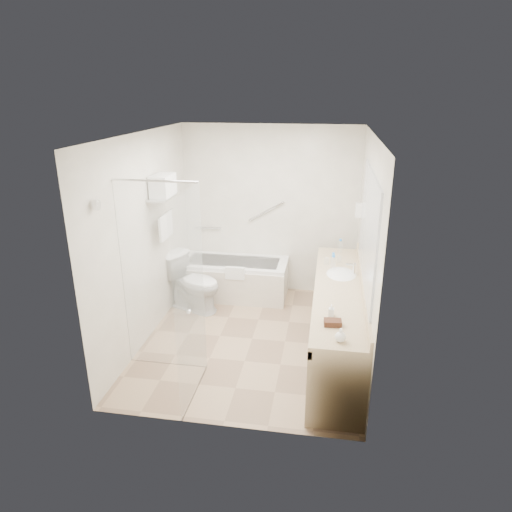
% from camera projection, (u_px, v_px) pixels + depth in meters
% --- Properties ---
extents(floor, '(3.20, 3.20, 0.00)m').
position_uv_depth(floor, '(252.00, 339.00, 5.73)').
color(floor, tan).
rests_on(floor, ground).
extents(ceiling, '(2.60, 3.20, 0.10)m').
position_uv_depth(ceiling, '(251.00, 134.00, 4.87)').
color(ceiling, silver).
rests_on(ceiling, wall_back).
extents(wall_back, '(2.60, 0.10, 2.50)m').
position_uv_depth(wall_back, '(270.00, 211.00, 6.78)').
color(wall_back, silver).
rests_on(wall_back, ground).
extents(wall_front, '(2.60, 0.10, 2.50)m').
position_uv_depth(wall_front, '(219.00, 305.00, 3.82)').
color(wall_front, silver).
rests_on(wall_front, ground).
extents(wall_left, '(0.10, 3.20, 2.50)m').
position_uv_depth(wall_left, '(146.00, 239.00, 5.50)').
color(wall_left, silver).
rests_on(wall_left, ground).
extents(wall_right, '(0.10, 3.20, 2.50)m').
position_uv_depth(wall_right, '(366.00, 251.00, 5.10)').
color(wall_right, silver).
rests_on(wall_right, ground).
extents(bathtub, '(1.60, 0.73, 0.59)m').
position_uv_depth(bathtub, '(233.00, 278.00, 6.86)').
color(bathtub, white).
rests_on(bathtub, floor).
extents(grab_bar_short, '(0.40, 0.03, 0.03)m').
position_uv_depth(grab_bar_short, '(208.00, 228.00, 6.99)').
color(grab_bar_short, silver).
rests_on(grab_bar_short, wall_back).
extents(grab_bar_long, '(0.53, 0.03, 0.33)m').
position_uv_depth(grab_bar_long, '(266.00, 211.00, 6.75)').
color(grab_bar_long, silver).
rests_on(grab_bar_long, wall_back).
extents(shower_enclosure, '(0.96, 0.91, 2.11)m').
position_uv_depth(shower_enclosure, '(175.00, 288.00, 4.60)').
color(shower_enclosure, silver).
rests_on(shower_enclosure, floor).
extents(towel_shelf, '(0.24, 0.55, 0.81)m').
position_uv_depth(towel_shelf, '(163.00, 192.00, 5.63)').
color(towel_shelf, silver).
rests_on(towel_shelf, wall_left).
extents(vanity_counter, '(0.55, 2.70, 0.95)m').
position_uv_depth(vanity_counter, '(338.00, 304.00, 5.22)').
color(vanity_counter, tan).
rests_on(vanity_counter, floor).
extents(sink, '(0.40, 0.52, 0.14)m').
position_uv_depth(sink, '(341.00, 276.00, 5.52)').
color(sink, white).
rests_on(sink, vanity_counter).
extents(faucet, '(0.03, 0.03, 0.14)m').
position_uv_depth(faucet, '(354.00, 268.00, 5.46)').
color(faucet, silver).
rests_on(faucet, vanity_counter).
extents(mirror, '(0.02, 2.00, 1.20)m').
position_uv_depth(mirror, '(368.00, 229.00, 4.86)').
color(mirror, '#B3B9C0').
rests_on(mirror, wall_right).
extents(hairdryer_unit, '(0.08, 0.10, 0.18)m').
position_uv_depth(hairdryer_unit, '(359.00, 210.00, 6.02)').
color(hairdryer_unit, white).
rests_on(hairdryer_unit, wall_right).
extents(toilet, '(0.92, 0.72, 0.79)m').
position_uv_depth(toilet, '(194.00, 283.00, 6.39)').
color(toilet, white).
rests_on(toilet, floor).
extents(amenity_basket, '(0.17, 0.12, 0.06)m').
position_uv_depth(amenity_basket, '(333.00, 323.00, 4.30)').
color(amenity_basket, '#452518').
rests_on(amenity_basket, vanity_counter).
extents(soap_bottle_a, '(0.06, 0.12, 0.05)m').
position_uv_depth(soap_bottle_a, '(331.00, 313.00, 4.48)').
color(soap_bottle_a, white).
rests_on(soap_bottle_a, vanity_counter).
extents(soap_bottle_b, '(0.13, 0.15, 0.10)m').
position_uv_depth(soap_bottle_b, '(341.00, 336.00, 4.02)').
color(soap_bottle_b, white).
rests_on(soap_bottle_b, vanity_counter).
extents(water_bottle_left, '(0.07, 0.07, 0.22)m').
position_uv_depth(water_bottle_left, '(333.00, 264.00, 5.54)').
color(water_bottle_left, silver).
rests_on(water_bottle_left, vanity_counter).
extents(water_bottle_mid, '(0.06, 0.06, 0.19)m').
position_uv_depth(water_bottle_mid, '(333.00, 261.00, 5.69)').
color(water_bottle_mid, silver).
rests_on(water_bottle_mid, vanity_counter).
extents(water_bottle_right, '(0.06, 0.06, 0.20)m').
position_uv_depth(water_bottle_right, '(340.00, 247.00, 6.18)').
color(water_bottle_right, silver).
rests_on(water_bottle_right, vanity_counter).
extents(drinking_glass_near, '(0.07, 0.07, 0.08)m').
position_uv_depth(drinking_glass_near, '(327.00, 261.00, 5.80)').
color(drinking_glass_near, silver).
rests_on(drinking_glass_near, vanity_counter).
extents(drinking_glass_far, '(0.08, 0.08, 0.08)m').
position_uv_depth(drinking_glass_far, '(339.00, 259.00, 5.87)').
color(drinking_glass_far, silver).
rests_on(drinking_glass_far, vanity_counter).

